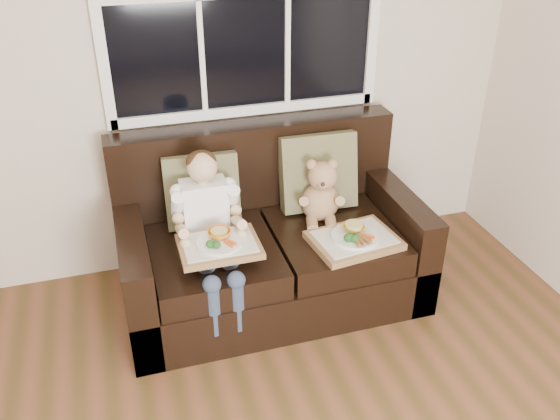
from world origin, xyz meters
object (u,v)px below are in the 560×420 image
object	(u,v)px
teddy_bear	(321,195)
tray_left	(219,244)
loveseat	(269,246)
tray_right	(354,239)
child	(208,218)

from	to	relation	value
teddy_bear	tray_left	distance (m)	0.73
loveseat	teddy_bear	distance (m)	0.44
loveseat	tray_right	distance (m)	0.53
loveseat	tray_right	world-z (taller)	loveseat
loveseat	child	world-z (taller)	child
tray_left	tray_right	bearing A→B (deg)	-1.25
child	tray_left	bearing A→B (deg)	-84.09
child	teddy_bear	bearing A→B (deg)	9.42
child	tray_left	world-z (taller)	child
tray_left	teddy_bear	bearing A→B (deg)	23.90
loveseat	tray_left	bearing A→B (deg)	-139.55
child	teddy_bear	xyz separation A→B (m)	(0.68, 0.11, -0.02)
loveseat	teddy_bear	world-z (taller)	loveseat
teddy_bear	tray_right	xyz separation A→B (m)	(0.08, -0.31, -0.13)
child	teddy_bear	distance (m)	0.69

